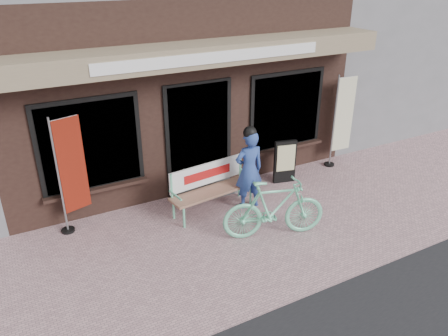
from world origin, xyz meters
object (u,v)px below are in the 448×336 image
person (249,168)px  bicycle (274,209)px  nobori_red (70,172)px  nobori_cream (342,119)px  menu_stand (285,161)px  bench (210,184)px

person → bicycle: person is taller
nobori_red → person: bearing=-31.7°
nobori_cream → menu_stand: nobori_cream is taller
nobori_red → bicycle: bearing=-49.7°
nobori_red → menu_stand: size_ratio=2.23×
nobori_red → nobori_cream: bearing=-18.0°
bench → menu_stand: 1.84m
nobori_red → nobori_cream: nobori_cream is taller
bench → nobori_cream: size_ratio=0.81×
bicycle → bench: bearing=40.1°
person → menu_stand: person is taller
nobori_red → menu_stand: bearing=-20.8°
bench → nobori_cream: nobori_cream is taller
person → nobori_cream: size_ratio=0.77×
bicycle → nobori_red: bearing=75.0°
nobori_red → nobori_cream: size_ratio=0.99×
bicycle → nobori_cream: (2.88, 1.70, 0.54)m
bicycle → menu_stand: bearing=-22.9°
bench → nobori_cream: 3.47m
menu_stand → person: bearing=-143.2°
bicycle → nobori_red: (-2.80, 1.78, 0.54)m
nobori_red → nobori_cream: 5.68m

